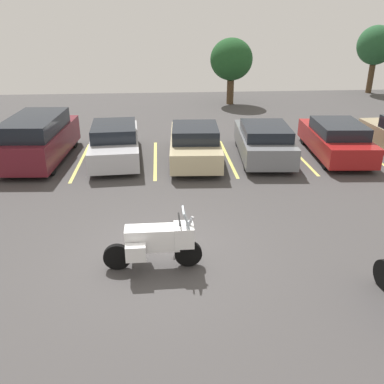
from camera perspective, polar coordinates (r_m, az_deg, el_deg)
name	(u,v)px	position (r m, az deg, el deg)	size (l,w,h in m)	color
ground	(163,258)	(10.28, -4.02, -8.97)	(44.00, 44.00, 0.10)	#423F3F
motorcycle_touring	(157,241)	(9.54, -4.77, -6.64)	(2.25, 0.95, 1.45)	black
parking_stripes	(118,160)	(16.90, -9.98, 4.27)	(26.42, 4.63, 0.01)	#EAE066
car_maroon	(39,138)	(17.37, -20.07, 6.88)	(2.21, 5.01, 1.82)	maroon
car_silver	(115,142)	(16.92, -10.43, 6.72)	(2.10, 4.92, 1.43)	#B7B7BC
car_champagne	(195,143)	(16.48, 0.38, 6.66)	(2.10, 4.85, 1.44)	#C1B289
car_grey	(264,141)	(17.00, 9.70, 6.86)	(2.20, 4.66, 1.40)	slate
car_red	(336,139)	(17.95, 18.95, 6.83)	(2.17, 4.81, 1.43)	maroon
tree_center_right	(231,60)	(26.95, 5.37, 17.44)	(2.58, 2.58, 3.97)	#4C3823
tree_center_left	(376,46)	(33.23, 23.69, 17.73)	(2.53, 2.53, 4.56)	#4C3823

